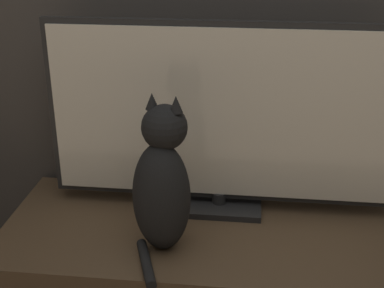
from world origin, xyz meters
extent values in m
cube|color=brown|center=(0.00, 0.91, 0.21)|extent=(1.31, 0.55, 0.42)
cube|color=black|center=(0.00, 1.04, 0.43)|extent=(0.27, 0.16, 0.02)
cylinder|color=black|center=(0.00, 1.04, 0.46)|extent=(0.04, 0.04, 0.04)
cube|color=black|center=(0.00, 1.04, 0.74)|extent=(1.08, 0.02, 0.57)
cube|color=silver|center=(0.00, 1.03, 0.74)|extent=(1.04, 0.01, 0.53)
ellipsoid|color=black|center=(-0.15, 0.80, 0.58)|extent=(0.20, 0.19, 0.33)
ellipsoid|color=silver|center=(-0.13, 0.85, 0.57)|extent=(0.10, 0.07, 0.18)
sphere|color=black|center=(-0.14, 0.82, 0.78)|extent=(0.15, 0.15, 0.13)
cone|color=black|center=(-0.17, 0.83, 0.85)|extent=(0.04, 0.04, 0.04)
cone|color=black|center=(-0.10, 0.81, 0.85)|extent=(0.04, 0.04, 0.04)
cylinder|color=black|center=(-0.17, 0.69, 0.43)|extent=(0.09, 0.19, 0.03)
camera|label=1|loc=(0.09, -0.48, 1.31)|focal=50.00mm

